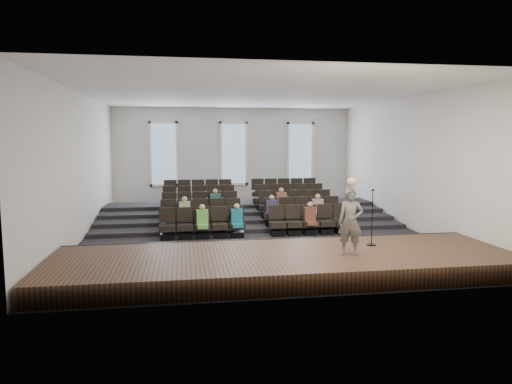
{
  "coord_description": "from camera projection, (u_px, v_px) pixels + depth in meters",
  "views": [
    {
      "loc": [
        -2.54,
        -16.24,
        3.4
      ],
      "look_at": [
        0.13,
        0.5,
        1.45
      ],
      "focal_mm": 32.0,
      "sensor_mm": 36.0,
      "label": 1
    }
  ],
  "objects": [
    {
      "name": "stage_lip",
      "position": [
        272.0,
        247.0,
        13.42
      ],
      "size": [
        11.8,
        0.06,
        0.52
      ],
      "primitive_type": "cube",
      "color": "black",
      "rests_on": "ground"
    },
    {
      "name": "speaker",
      "position": [
        351.0,
        221.0,
        11.54
      ],
      "size": [
        0.72,
        0.6,
        1.69
      ],
      "primitive_type": "imported",
      "rotation": [
        0.0,
        0.0,
        -0.38
      ],
      "color": "#615E5B",
      "rests_on": "stage"
    },
    {
      "name": "wall_left",
      "position": [
        80.0,
        166.0,
        15.49
      ],
      "size": [
        0.04,
        14.0,
        5.0
      ],
      "primitive_type": "cube",
      "color": "silver",
      "rests_on": "ground"
    },
    {
      "name": "mic_stand",
      "position": [
        372.0,
        229.0,
        12.55
      ],
      "size": [
        0.26,
        0.26,
        1.57
      ],
      "color": "black",
      "rests_on": "stage"
    },
    {
      "name": "seating_rows",
      "position": [
        249.0,
        208.0,
        18.15
      ],
      "size": [
        6.8,
        4.7,
        1.67
      ],
      "color": "black",
      "rests_on": "ground"
    },
    {
      "name": "stage",
      "position": [
        285.0,
        263.0,
        11.69
      ],
      "size": [
        11.8,
        3.6,
        0.5
      ],
      "primitive_type": "cube",
      "color": "#4D3821",
      "rests_on": "ground"
    },
    {
      "name": "ceiling",
      "position": [
        255.0,
        94.0,
        16.15
      ],
      "size": [
        12.0,
        14.0,
        0.02
      ],
      "primitive_type": "cube",
      "color": "white",
      "rests_on": "ground"
    },
    {
      "name": "wall_front",
      "position": [
        306.0,
        183.0,
        9.55
      ],
      "size": [
        12.0,
        0.04,
        5.0
      ],
      "primitive_type": "cube",
      "color": "silver",
      "rests_on": "ground"
    },
    {
      "name": "wall_back",
      "position": [
        233.0,
        157.0,
        23.32
      ],
      "size": [
        12.0,
        0.04,
        5.0
      ],
      "primitive_type": "cube",
      "color": "silver",
      "rests_on": "ground"
    },
    {
      "name": "wall_right",
      "position": [
        410.0,
        164.0,
        17.38
      ],
      "size": [
        0.04,
        14.0,
        5.0
      ],
      "primitive_type": "cube",
      "color": "silver",
      "rests_on": "ground"
    },
    {
      "name": "ground",
      "position": [
        255.0,
        233.0,
        16.72
      ],
      "size": [
        14.0,
        14.0,
        0.0
      ],
      "primitive_type": "plane",
      "color": "black",
      "rests_on": "ground"
    },
    {
      "name": "windows",
      "position": [
        234.0,
        154.0,
        23.23
      ],
      "size": [
        8.44,
        0.1,
        3.24
      ],
      "color": "white",
      "rests_on": "wall_back"
    },
    {
      "name": "audience",
      "position": [
        253.0,
        210.0,
        16.94
      ],
      "size": [
        5.45,
        2.64,
        1.1
      ],
      "color": "#63BD4B",
      "rests_on": "seating_rows"
    },
    {
      "name": "risers",
      "position": [
        243.0,
        214.0,
        19.81
      ],
      "size": [
        11.8,
        4.8,
        0.6
      ],
      "color": "black",
      "rests_on": "ground"
    }
  ]
}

